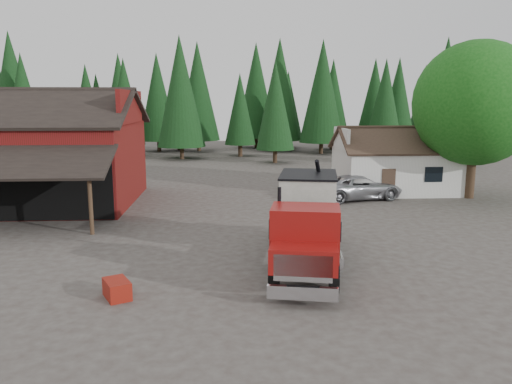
{
  "coord_description": "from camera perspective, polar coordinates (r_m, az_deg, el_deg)",
  "views": [
    {
      "loc": [
        0.9,
        -21.66,
        6.32
      ],
      "look_at": [
        2.39,
        3.15,
        1.8
      ],
      "focal_mm": 35.0,
      "sensor_mm": 36.0,
      "label": 1
    }
  ],
  "objects": [
    {
      "name": "silver_car",
      "position": [
        33.28,
        11.67,
        0.54
      ],
      "size": [
        6.18,
        3.9,
        1.59
      ],
      "primitive_type": "imported",
      "rotation": [
        0.0,
        0.0,
        1.81
      ],
      "color": "#A1A2A9",
      "rests_on": "ground"
    },
    {
      "name": "near_pine_b",
      "position": [
        51.91,
        2.23,
        9.83
      ],
      "size": [
        3.96,
        3.96,
        10.4
      ],
      "color": "#382619",
      "rests_on": "ground"
    },
    {
      "name": "ground",
      "position": [
        22.58,
        -5.62,
        -6.0
      ],
      "size": [
        120.0,
        120.0,
        0.0
      ],
      "primitive_type": "plane",
      "color": "#3F3632",
      "rests_on": "ground"
    },
    {
      "name": "equip_box",
      "position": [
        17.16,
        -15.6,
        -10.63
      ],
      "size": [
        1.12,
        1.3,
        0.6
      ],
      "primitive_type": "cube",
      "rotation": [
        0.0,
        0.0,
        0.47
      ],
      "color": "maroon",
      "rests_on": "ground"
    },
    {
      "name": "deciduous_tree",
      "position": [
        35.5,
        23.85,
        8.78
      ],
      "size": [
        8.0,
        8.0,
        10.2
      ],
      "color": "#382619",
      "rests_on": "ground"
    },
    {
      "name": "red_barn",
      "position": [
        33.92,
        -23.99,
        3.28
      ],
      "size": [
        12.8,
        13.63,
        7.18
      ],
      "color": "maroon",
      "rests_on": "ground"
    },
    {
      "name": "conifer_backdrop",
      "position": [
        63.98,
        -4.24,
        4.62
      ],
      "size": [
        76.0,
        16.0,
        16.0
      ],
      "primitive_type": null,
      "color": "black",
      "rests_on": "ground"
    },
    {
      "name": "feed_truck",
      "position": [
        19.46,
        5.87,
        -3.06
      ],
      "size": [
        3.89,
        9.0,
        3.94
      ],
      "rotation": [
        0.0,
        0.0,
        -0.19
      ],
      "color": "black",
      "rests_on": "ground"
    },
    {
      "name": "near_pine_d",
      "position": [
        55.88,
        -8.64,
        11.3
      ],
      "size": [
        5.28,
        5.28,
        13.4
      ],
      "color": "#382619",
      "rests_on": "ground"
    },
    {
      "name": "near_pine_c",
      "position": [
        52.12,
        20.79,
        10.29
      ],
      "size": [
        4.84,
        4.84,
        12.4
      ],
      "color": "#382619",
      "rests_on": "ground"
    },
    {
      "name": "farmhouse",
      "position": [
        37.0,
        15.7,
        2.7
      ],
      "size": [
        8.6,
        6.42,
        4.65
      ],
      "color": "silver",
      "rests_on": "ground"
    }
  ]
}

